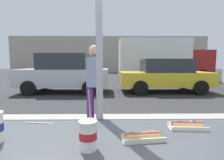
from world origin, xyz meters
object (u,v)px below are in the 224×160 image
object	(u,v)px
parked_car_yellow	(165,75)
box_truck	(161,59)
pedestrian	(95,81)
parked_car_silver	(64,73)
hotdog_tray_near	(143,136)
soda_cup_left	(88,135)
hotdog_tray_far	(187,125)

from	to	relation	value
parked_car_yellow	box_truck	distance (m)	5.63
pedestrian	parked_car_silver	bearing A→B (deg)	110.76
hotdog_tray_near	parked_car_silver	size ratio (longest dim) A/B	0.06
box_truck	pedestrian	distance (m)	11.22
hotdog_tray_near	parked_car_yellow	distance (m)	7.72
parked_car_yellow	pedestrian	size ratio (longest dim) A/B	2.60
parked_car_yellow	box_truck	bearing A→B (deg)	75.06
soda_cup_left	hotdog_tray_near	xyz separation A→B (m)	(0.30, 0.10, -0.05)
pedestrian	box_truck	bearing A→B (deg)	67.01
box_truck	soda_cup_left	bearing A→B (deg)	-108.17
hotdog_tray_near	pedestrian	xyz separation A→B (m)	(-0.48, 2.38, 0.05)
hotdog_tray_far	parked_car_yellow	world-z (taller)	parked_car_yellow
pedestrian	hotdog_tray_far	bearing A→B (deg)	-69.99
soda_cup_left	hotdog_tray_far	xyz separation A→B (m)	(0.63, 0.27, -0.05)
soda_cup_left	hotdog_tray_far	world-z (taller)	soda_cup_left
soda_cup_left	pedestrian	distance (m)	2.48
parked_car_yellow	pedestrian	xyz separation A→B (m)	(-2.94, -4.94, 0.23)
hotdog_tray_far	soda_cup_left	bearing A→B (deg)	-156.97
parked_car_yellow	soda_cup_left	bearing A→B (deg)	-110.44
hotdog_tray_near	parked_car_yellow	size ratio (longest dim) A/B	0.06
parked_car_silver	soda_cup_left	bearing A→B (deg)	-74.54
soda_cup_left	parked_car_yellow	xyz separation A→B (m)	(2.76, 7.41, -0.24)
hotdog_tray_near	parked_car_yellow	bearing A→B (deg)	71.38
hotdog_tray_far	box_truck	distance (m)	13.04
soda_cup_left	box_truck	size ratio (longest dim) A/B	0.04
parked_car_silver	parked_car_yellow	xyz separation A→B (m)	(4.81, -0.00, -0.10)
parked_car_yellow	hotdog_tray_near	bearing A→B (deg)	-108.62
hotdog_tray_near	pedestrian	bearing A→B (deg)	101.31
parked_car_silver	box_truck	bearing A→B (deg)	40.69
soda_cup_left	parked_car_yellow	distance (m)	7.91
hotdog_tray_far	parked_car_yellow	distance (m)	7.46
hotdog_tray_near	parked_car_silver	world-z (taller)	parked_car_silver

